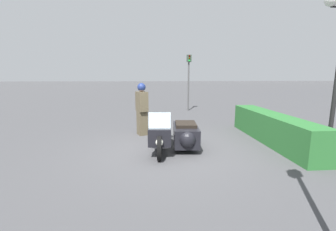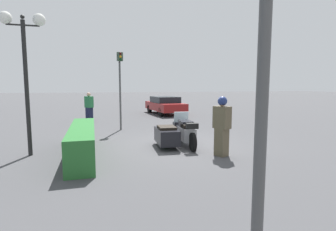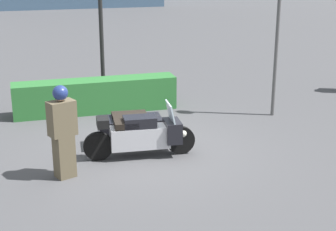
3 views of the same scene
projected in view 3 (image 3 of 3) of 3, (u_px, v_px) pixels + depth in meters
The scene contains 5 objects.
ground_plane at pixel (145, 151), 11.08m from camera, with size 160.00×160.00×0.00m, color #424244.
police_motorcycle at pixel (139, 130), 10.99m from camera, with size 2.34×1.44×1.14m.
officer_rider at pixel (63, 130), 9.53m from camera, with size 0.56×0.46×1.79m.
hedge_bush_curbside at pixel (96, 96), 13.68m from camera, with size 4.29×0.70×0.88m, color #28662D.
traffic_light_near at pixel (277, 24), 12.79m from camera, with size 0.23×0.29×3.65m.
Camera 3 is at (-2.40, -10.06, 4.08)m, focal length 55.00 mm.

